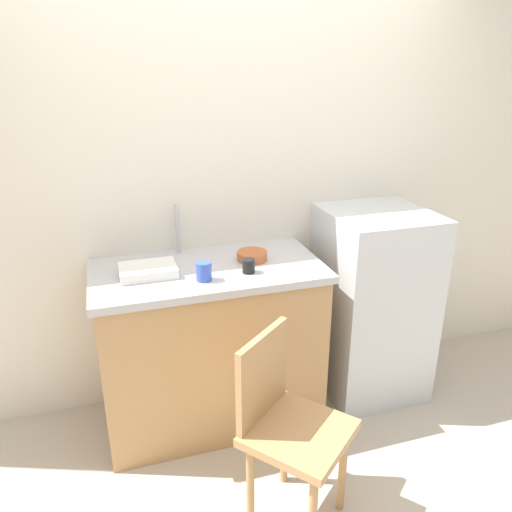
% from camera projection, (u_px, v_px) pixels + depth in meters
% --- Properties ---
extents(ground_plane, '(8.00, 8.00, 0.00)m').
position_uv_depth(ground_plane, '(290.00, 488.00, 2.44)').
color(ground_plane, '#BCB2A3').
extents(back_wall, '(4.80, 0.10, 2.50)m').
position_uv_depth(back_wall, '(233.00, 190.00, 2.87)').
color(back_wall, silver).
rests_on(back_wall, ground_plane).
extents(cabinet_base, '(1.16, 0.60, 0.90)m').
position_uv_depth(cabinet_base, '(211.00, 348.00, 2.78)').
color(cabinet_base, tan).
rests_on(cabinet_base, ground_plane).
extents(countertop, '(1.20, 0.64, 0.04)m').
position_uv_depth(countertop, '(208.00, 270.00, 2.61)').
color(countertop, '#B7B7BC').
rests_on(countertop, cabinet_base).
extents(faucet, '(0.02, 0.02, 0.28)m').
position_uv_depth(faucet, '(178.00, 229.00, 2.74)').
color(faucet, '#B7B7BC').
rests_on(faucet, countertop).
extents(refrigerator, '(0.58, 0.60, 1.15)m').
position_uv_depth(refrigerator, '(372.00, 303.00, 3.02)').
color(refrigerator, silver).
rests_on(refrigerator, ground_plane).
extents(chair, '(0.56, 0.56, 0.89)m').
position_uv_depth(chair, '(287.00, 422.00, 2.14)').
color(chair, tan).
rests_on(chair, ground_plane).
extents(dish_tray, '(0.28, 0.20, 0.05)m').
position_uv_depth(dish_tray, '(148.00, 270.00, 2.50)').
color(dish_tray, white).
rests_on(dish_tray, countertop).
extents(terracotta_bowl, '(0.16, 0.16, 0.05)m').
position_uv_depth(terracotta_bowl, '(252.00, 256.00, 2.69)').
color(terracotta_bowl, '#B25B33').
rests_on(terracotta_bowl, countertop).
extents(cup_blue, '(0.08, 0.08, 0.10)m').
position_uv_depth(cup_blue, '(204.00, 271.00, 2.43)').
color(cup_blue, blue).
rests_on(cup_blue, countertop).
extents(cup_black, '(0.06, 0.06, 0.07)m').
position_uv_depth(cup_black, '(249.00, 266.00, 2.52)').
color(cup_black, black).
rests_on(cup_black, countertop).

